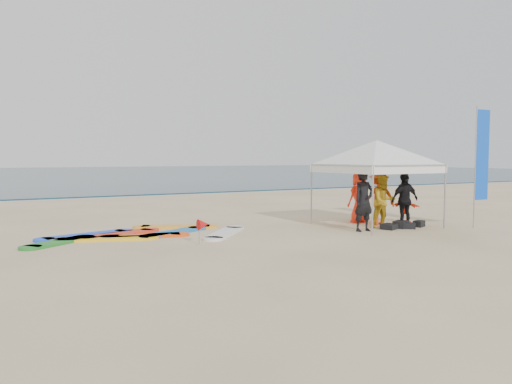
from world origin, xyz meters
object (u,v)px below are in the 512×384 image
object	(u,v)px
person_orange_a	(379,197)
feather_flag	(481,156)
person_black_a	(364,200)
person_seated	(405,207)
person_black_b	(405,200)
person_orange_b	(360,197)
marker_pennant	(203,225)
surfboard_spread	(139,234)
person_yellow	(384,201)
canopy_tent	(377,141)

from	to	relation	value
person_orange_a	feather_flag	world-z (taller)	feather_flag
person_black_a	person_seated	xyz separation A→B (m)	(2.64, 0.93, -0.41)
person_black_a	person_seated	world-z (taller)	person_black_a
person_black_b	feather_flag	world-z (taller)	feather_flag
person_orange_b	marker_pennant	distance (m)	6.35
marker_pennant	person_orange_b	bearing A→B (deg)	11.62
person_black_a	person_black_b	world-z (taller)	person_black_a
person_orange_b	surfboard_spread	world-z (taller)	person_orange_b
person_black_b	person_orange_b	size ratio (longest dim) A/B	1.00
surfboard_spread	feather_flag	bearing A→B (deg)	-19.69
person_black_b	feather_flag	size ratio (longest dim) A/B	0.45
person_seated	marker_pennant	xyz separation A→B (m)	(-7.66, -0.63, -0.02)
person_yellow	feather_flag	world-z (taller)	feather_flag
person_seated	person_black_b	bearing A→B (deg)	115.73
marker_pennant	canopy_tent	bearing A→B (deg)	3.69
person_black_a	feather_flag	distance (m)	4.14
person_yellow	person_orange_b	bearing A→B (deg)	95.17
person_black_b	person_seated	xyz separation A→B (m)	(0.87, 0.82, -0.35)
person_orange_a	person_black_b	xyz separation A→B (m)	(0.35, -0.80, -0.03)
person_orange_b	person_black_b	bearing A→B (deg)	111.19
person_yellow	feather_flag	size ratio (longest dim) A/B	0.44
feather_flag	person_orange_a	bearing A→B (deg)	139.43
marker_pennant	surfboard_spread	xyz separation A→B (m)	(-1.04, 2.11, -0.46)
person_black_a	person_seated	bearing A→B (deg)	20.14
person_black_a	marker_pennant	distance (m)	5.04
person_yellow	surfboard_spread	xyz separation A→B (m)	(-7.12, 2.12, -0.79)
person_black_a	person_orange_a	world-z (taller)	person_black_a
person_yellow	canopy_tent	distance (m)	1.93
feather_flag	marker_pennant	xyz separation A→B (m)	(-8.79, 1.40, -1.73)
person_orange_a	surfboard_spread	bearing A→B (deg)	4.51
surfboard_spread	person_yellow	bearing A→B (deg)	-16.60
person_yellow	marker_pennant	world-z (taller)	person_yellow
person_orange_a	canopy_tent	size ratio (longest dim) A/B	0.43
canopy_tent	person_orange_b	bearing A→B (deg)	83.84
person_black_a	marker_pennant	world-z (taller)	person_black_a
person_black_a	marker_pennant	size ratio (longest dim) A/B	2.87
person_black_a	surfboard_spread	xyz separation A→B (m)	(-6.05, 2.41, -0.88)
person_black_a	person_black_b	distance (m)	1.78
person_orange_a	person_seated	bearing A→B (deg)	-162.93
person_black_a	feather_flag	xyz separation A→B (m)	(3.77, -1.11, 1.30)
person_seated	person_black_a	bearing A→B (deg)	91.81
person_black_b	surfboard_spread	distance (m)	8.20
person_black_b	marker_pennant	world-z (taller)	person_black_b
person_yellow	surfboard_spread	size ratio (longest dim) A/B	0.27
person_orange_a	canopy_tent	bearing A→B (deg)	49.24
person_yellow	marker_pennant	bearing A→B (deg)	-169.19
feather_flag	person_orange_b	bearing A→B (deg)	133.90
person_orange_a	marker_pennant	distance (m)	6.48
person_black_a	canopy_tent	bearing A→B (deg)	32.87
person_seated	feather_flag	distance (m)	2.89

